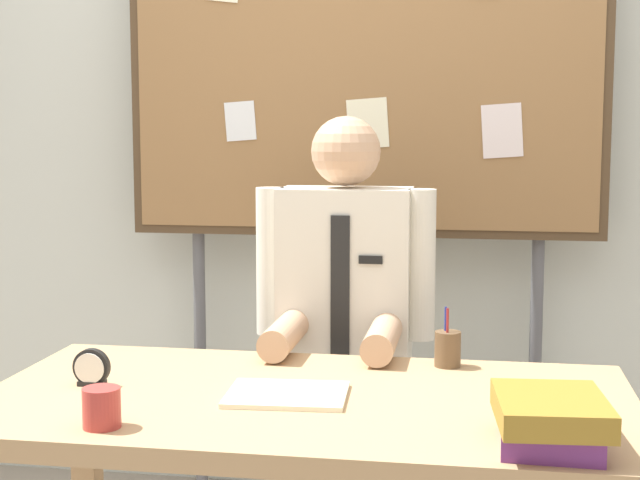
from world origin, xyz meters
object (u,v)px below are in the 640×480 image
coffee_mug (102,408)px  book_stack (551,420)px  desk (306,431)px  bulletin_board (363,62)px  person (345,359)px  desk_clock (91,369)px  open_notebook (287,395)px  pen_holder (448,349)px

coffee_mug → book_stack: bearing=1.9°
desk → bulletin_board: size_ratio=0.70×
person → bulletin_board: 1.03m
desk → desk_clock: size_ratio=16.83×
person → desk: bearing=-90.0°
open_notebook → coffee_mug: coffee_mug is taller
coffee_mug → bulletin_board: bearing=74.6°
person → desk_clock: (-0.54, -0.67, 0.12)m
book_stack → open_notebook: size_ratio=0.99×
desk → bulletin_board: bearing=90.0°
open_notebook → bulletin_board: bearing=87.8°
desk → pen_holder: (0.32, 0.33, 0.14)m
desk → book_stack: (0.55, -0.28, 0.14)m
book_stack → pen_holder: (-0.22, 0.61, -0.01)m
bulletin_board → pen_holder: 1.16m
book_stack → coffee_mug: bearing=-178.1°
desk_clock → coffee_mug: (0.15, -0.30, 0.00)m
person → open_notebook: size_ratio=4.95×
coffee_mug → person: bearing=68.3°
desk → pen_holder: 0.48m
pen_holder → person: bearing=134.5°
person → coffee_mug: (-0.39, -0.97, 0.12)m
desk_clock → person: bearing=51.0°
bulletin_board → open_notebook: bearing=-92.2°
open_notebook → coffee_mug: size_ratio=3.27×
person → bulletin_board: bulletin_board is taller
person → coffee_mug: size_ratio=16.19×
bulletin_board → desk_clock: 1.47m
open_notebook → desk: bearing=25.4°
person → pen_holder: person is taller
open_notebook → desk_clock: desk_clock is taller
desk → coffee_mug: bearing=-141.4°
bulletin_board → open_notebook: bulletin_board is taller
bulletin_board → person: bearing=-90.0°
open_notebook → person: bearing=86.5°
bulletin_board → coffee_mug: bulletin_board is taller
book_stack → pen_holder: 0.65m
person → pen_holder: size_ratio=8.72×
desk → desk_clock: 0.55m
open_notebook → coffee_mug: bearing=-140.1°
open_notebook → pen_holder: (0.37, 0.35, 0.04)m
person → coffee_mug: 1.05m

